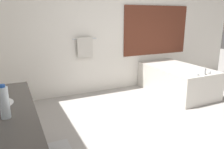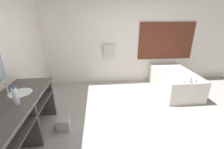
{
  "view_description": "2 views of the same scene",
  "coord_description": "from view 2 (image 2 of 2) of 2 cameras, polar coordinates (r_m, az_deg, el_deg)",
  "views": [
    {
      "loc": [
        -1.67,
        -2.02,
        1.58
      ],
      "look_at": [
        -0.33,
        0.83,
        0.74
      ],
      "focal_mm": 35.0,
      "sensor_mm": 36.0,
      "label": 1
    },
    {
      "loc": [
        -0.62,
        -2.23,
        1.99
      ],
      "look_at": [
        -0.34,
        0.66,
        0.84
      ],
      "focal_mm": 24.0,
      "sensor_mm": 36.0,
      "label": 2
    }
  ],
  "objects": [
    {
      "name": "ground_plane",
      "position": [
        3.05,
        8.11,
        -19.36
      ],
      "size": [
        16.0,
        16.0,
        0.0
      ],
      "primitive_type": "plane",
      "color": "#A8A39E",
      "rests_on": "ground"
    },
    {
      "name": "sink_faucet",
      "position": [
        2.83,
        -35.11,
        -4.3
      ],
      "size": [
        0.09,
        0.04,
        0.18
      ],
      "color": "silver",
      "rests_on": "vanity_counter"
    },
    {
      "name": "waste_bin",
      "position": [
        3.06,
        -17.91,
        -17.37
      ],
      "size": [
        0.22,
        0.22,
        0.23
      ],
      "color": "#B2B2B2",
      "rests_on": "ground_plane"
    },
    {
      "name": "bathtub",
      "position": [
        4.5,
        22.45,
        -2.01
      ],
      "size": [
        0.93,
        1.57,
        0.68
      ],
      "color": "silver",
      "rests_on": "ground_plane"
    },
    {
      "name": "water_bottle_1",
      "position": [
        2.42,
        -32.86,
        -6.88
      ],
      "size": [
        0.07,
        0.07,
        0.26
      ],
      "color": "white",
      "rests_on": "vanity_counter"
    },
    {
      "name": "wall_back_with_blinds",
      "position": [
        4.55,
        3.17,
        13.44
      ],
      "size": [
        7.4,
        0.13,
        2.7
      ],
      "color": "white",
      "rests_on": "ground_plane"
    },
    {
      "name": "vanity_counter",
      "position": [
        2.7,
        -32.54,
        -12.44
      ],
      "size": [
        0.66,
        1.7,
        0.85
      ],
      "color": "#4C4742",
      "rests_on": "ground_plane"
    }
  ]
}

